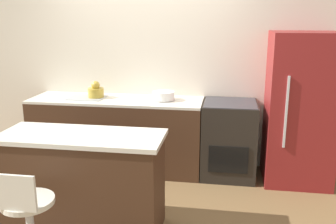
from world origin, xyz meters
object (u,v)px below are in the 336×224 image
Objects in this scene: stool_chair at (28,220)px; kettle at (96,91)px; refrigerator at (300,109)px; oven_range at (229,139)px; mixing_bowl at (164,96)px.

kettle is at bearing 94.67° from stool_chair.
refrigerator reaches higher than kettle.
refrigerator is (0.80, -0.02, 0.42)m from oven_range.
oven_range is at bearing -0.81° from kettle.
mixing_bowl reaches higher than stool_chair.
refrigerator is 3.10m from stool_chair.
stool_chair is 3.17× the size of mixing_bowl.
kettle is (-1.68, 0.02, 0.54)m from oven_range.
mixing_bowl is (0.87, 0.00, -0.03)m from kettle.
stool_chair is 4.13× the size of kettle.
refrigerator is at bearing -1.60° from oven_range.
refrigerator is at bearing 41.37° from stool_chair.
oven_range is at bearing -1.67° from mixing_bowl.
kettle is 0.87m from mixing_bowl.
stool_chair is (-2.30, -2.03, -0.46)m from refrigerator.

